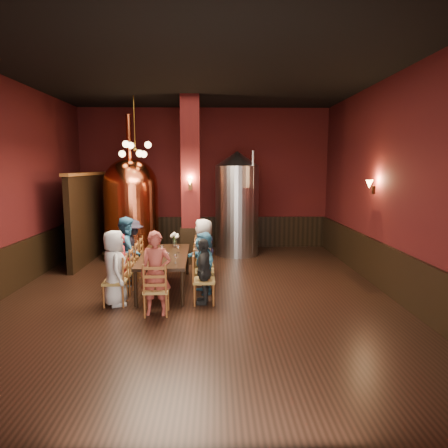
{
  "coord_description": "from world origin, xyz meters",
  "views": [
    {
      "loc": [
        0.37,
        -8.06,
        2.63
      ],
      "look_at": [
        0.54,
        0.2,
        1.45
      ],
      "focal_mm": 32.0,
      "sensor_mm": 36.0,
      "label": 1
    }
  ],
  "objects_px": {
    "person_1": "(122,264)",
    "person_2": "(128,251)",
    "dining_table": "(164,258)",
    "person_0": "(114,268)",
    "rose_vase": "(175,237)",
    "steel_vessel": "(237,204)",
    "copper_kettle": "(131,207)"
  },
  "relations": [
    {
      "from": "rose_vase",
      "to": "person_1",
      "type": "bearing_deg",
      "value": -129.86
    },
    {
      "from": "dining_table",
      "to": "person_0",
      "type": "xyz_separation_m",
      "value": [
        -0.82,
        -1.03,
        0.04
      ]
    },
    {
      "from": "person_2",
      "to": "person_1",
      "type": "bearing_deg",
      "value": 173.93
    },
    {
      "from": "person_0",
      "to": "person_1",
      "type": "bearing_deg",
      "value": -18.59
    },
    {
      "from": "person_1",
      "to": "steel_vessel",
      "type": "distance_m",
      "value": 4.65
    },
    {
      "from": "copper_kettle",
      "to": "dining_table",
      "type": "bearing_deg",
      "value": -66.35
    },
    {
      "from": "steel_vessel",
      "to": "person_1",
      "type": "bearing_deg",
      "value": -124.62
    },
    {
      "from": "person_2",
      "to": "rose_vase",
      "type": "relative_size",
      "value": 4.31
    },
    {
      "from": "person_1",
      "to": "steel_vessel",
      "type": "xyz_separation_m",
      "value": [
        2.59,
        3.75,
        0.9
      ]
    },
    {
      "from": "person_1",
      "to": "rose_vase",
      "type": "height_order",
      "value": "person_1"
    },
    {
      "from": "dining_table",
      "to": "person_2",
      "type": "height_order",
      "value": "person_2"
    },
    {
      "from": "person_1",
      "to": "rose_vase",
      "type": "distance_m",
      "value": 1.57
    },
    {
      "from": "person_2",
      "to": "rose_vase",
      "type": "bearing_deg",
      "value": -70.54
    },
    {
      "from": "copper_kettle",
      "to": "person_0",
      "type": "bearing_deg",
      "value": -82.91
    },
    {
      "from": "person_2",
      "to": "copper_kettle",
      "type": "bearing_deg",
      "value": 1.88
    },
    {
      "from": "copper_kettle",
      "to": "steel_vessel",
      "type": "bearing_deg",
      "value": 6.96
    },
    {
      "from": "dining_table",
      "to": "rose_vase",
      "type": "height_order",
      "value": "rose_vase"
    },
    {
      "from": "person_0",
      "to": "person_2",
      "type": "xyz_separation_m",
      "value": [
        -0.04,
        1.33,
        0.05
      ]
    },
    {
      "from": "dining_table",
      "to": "person_2",
      "type": "relative_size",
      "value": 1.58
    },
    {
      "from": "person_0",
      "to": "copper_kettle",
      "type": "height_order",
      "value": "copper_kettle"
    },
    {
      "from": "person_1",
      "to": "person_2",
      "type": "distance_m",
      "value": 0.67
    },
    {
      "from": "dining_table",
      "to": "person_0",
      "type": "bearing_deg",
      "value": -130.36
    },
    {
      "from": "dining_table",
      "to": "person_1",
      "type": "xyz_separation_m",
      "value": [
        -0.84,
        -0.36,
        -0.04
      ]
    },
    {
      "from": "person_1",
      "to": "steel_vessel",
      "type": "height_order",
      "value": "steel_vessel"
    },
    {
      "from": "copper_kettle",
      "to": "rose_vase",
      "type": "relative_size",
      "value": 11.41
    },
    {
      "from": "person_2",
      "to": "steel_vessel",
      "type": "xyz_separation_m",
      "value": [
        2.61,
        3.09,
        0.77
      ]
    },
    {
      "from": "person_0",
      "to": "rose_vase",
      "type": "xyz_separation_m",
      "value": [
        0.96,
        1.85,
        0.26
      ]
    },
    {
      "from": "person_0",
      "to": "steel_vessel",
      "type": "height_order",
      "value": "steel_vessel"
    },
    {
      "from": "dining_table",
      "to": "steel_vessel",
      "type": "height_order",
      "value": "steel_vessel"
    },
    {
      "from": "person_1",
      "to": "copper_kettle",
      "type": "bearing_deg",
      "value": -14.79
    },
    {
      "from": "steel_vessel",
      "to": "person_0",
      "type": "bearing_deg",
      "value": -120.16
    },
    {
      "from": "person_2",
      "to": "copper_kettle",
      "type": "distance_m",
      "value": 2.85
    }
  ]
}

